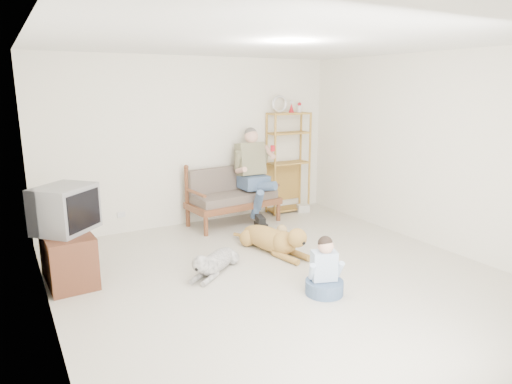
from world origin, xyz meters
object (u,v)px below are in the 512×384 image
tv_stand (68,257)px  golden_retriever (274,239)px  loveseat (232,194)px  etagere (288,162)px

tv_stand → golden_retriever: size_ratio=0.63×
loveseat → golden_retriever: size_ratio=1.08×
golden_retriever → etagere: bearing=41.3°
etagere → tv_stand: etagere is taller
loveseat → golden_retriever: loveseat is taller
tv_stand → loveseat: bearing=20.8°
loveseat → etagere: (1.20, 0.14, 0.43)m
etagere → loveseat: bearing=-173.3°
loveseat → etagere: etagere is taller
etagere → golden_retriever: etagere is taller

